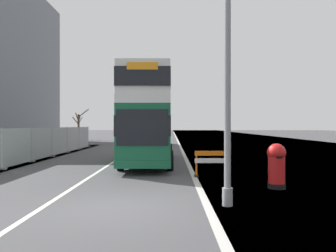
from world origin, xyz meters
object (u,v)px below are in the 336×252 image
red_pillar_postbox (276,164)px  roadworks_barrier (211,161)px  lamppost_foreground (228,72)px  car_oncoming_near (157,136)px  car_receding_mid (125,134)px  double_decker_bus (149,117)px

red_pillar_postbox → roadworks_barrier: red_pillar_postbox is taller
lamppost_foreground → car_oncoming_near: bearing=96.4°
red_pillar_postbox → car_receding_mid: size_ratio=0.37×
lamppost_foreground → red_pillar_postbox: lamppost_foreground is taller
roadworks_barrier → car_oncoming_near: car_oncoming_near is taller
red_pillar_postbox → car_oncoming_near: car_oncoming_near is taller
double_decker_bus → car_oncoming_near: size_ratio=2.35×
lamppost_foreground → roadworks_barrier: size_ratio=5.53×
double_decker_bus → car_receding_mid: 25.84m
car_oncoming_near → car_receding_mid: car_oncoming_near is taller
lamppost_foreground → roadworks_barrier: bearing=88.0°
roadworks_barrier → car_receding_mid: size_ratio=0.33×
lamppost_foreground → red_pillar_postbox: 4.36m
roadworks_barrier → double_decker_bus: bearing=121.4°
roadworks_barrier → car_oncoming_near: size_ratio=0.33×
car_oncoming_near → double_decker_bus: bearing=-89.1°
double_decker_bus → red_pillar_postbox: (5.02, -7.56, -1.87)m
double_decker_bus → car_receding_mid: (-5.05, 25.29, -1.70)m
car_oncoming_near → roadworks_barrier: bearing=-81.8°
red_pillar_postbox → car_oncoming_near: (-5.30, 25.59, 0.18)m
double_decker_bus → lamppost_foreground: (2.84, -10.06, 0.97)m
red_pillar_postbox → car_receding_mid: (-10.07, 32.85, 0.17)m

